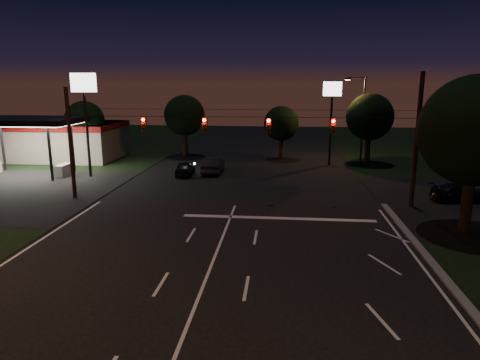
# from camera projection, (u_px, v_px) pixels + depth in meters

# --- Properties ---
(ground) EXTENTS (140.00, 140.00, 0.00)m
(ground) POSITION_uv_depth(u_px,v_px,m) (193.00, 311.00, 15.84)
(ground) COLOR black
(ground) RESTS_ON ground
(stop_bar) EXTENTS (12.00, 0.50, 0.01)m
(stop_bar) POSITION_uv_depth(u_px,v_px,m) (278.00, 218.00, 26.71)
(stop_bar) COLOR silver
(stop_bar) RESTS_ON ground
(utility_pole_right) EXTENTS (0.30, 0.30, 9.00)m
(utility_pole_right) POSITION_uv_depth(u_px,v_px,m) (411.00, 207.00, 29.24)
(utility_pole_right) COLOR black
(utility_pole_right) RESTS_ON ground
(utility_pole_left) EXTENTS (0.28, 0.28, 8.00)m
(utility_pole_left) POSITION_uv_depth(u_px,v_px,m) (75.00, 197.00, 31.56)
(utility_pole_left) COLOR black
(utility_pole_left) RESTS_ON ground
(signal_span) EXTENTS (24.00, 0.40, 1.56)m
(signal_span) POSITION_uv_depth(u_px,v_px,m) (236.00, 124.00, 29.15)
(signal_span) COLOR black
(signal_span) RESTS_ON ground
(gas_station) EXTENTS (14.20, 16.10, 5.25)m
(gas_station) POSITION_uv_depth(u_px,v_px,m) (54.00, 138.00, 46.92)
(gas_station) COLOR gray
(gas_station) RESTS_ON ground
(pole_sign_left_near) EXTENTS (2.20, 0.30, 9.10)m
(pole_sign_left_near) POSITION_uv_depth(u_px,v_px,m) (85.00, 98.00, 37.01)
(pole_sign_left_near) COLOR black
(pole_sign_left_near) RESTS_ON ground
(pole_sign_right) EXTENTS (1.80, 0.30, 8.40)m
(pole_sign_right) POSITION_uv_depth(u_px,v_px,m) (332.00, 104.00, 42.81)
(pole_sign_right) COLOR black
(pole_sign_right) RESTS_ON ground
(street_light_right_far) EXTENTS (2.20, 0.35, 9.00)m
(street_light_right_far) POSITION_uv_depth(u_px,v_px,m) (361.00, 113.00, 44.66)
(street_light_right_far) COLOR black
(street_light_right_far) RESTS_ON ground
(tree_right_near) EXTENTS (6.00, 6.00, 8.76)m
(tree_right_near) POSITION_uv_depth(u_px,v_px,m) (475.00, 132.00, 23.15)
(tree_right_near) COLOR black
(tree_right_near) RESTS_ON ground
(tree_far_a) EXTENTS (4.20, 4.20, 6.42)m
(tree_far_a) POSITION_uv_depth(u_px,v_px,m) (85.00, 121.00, 45.87)
(tree_far_a) COLOR black
(tree_far_a) RESTS_ON ground
(tree_far_b) EXTENTS (4.60, 4.60, 6.98)m
(tree_far_b) POSITION_uv_depth(u_px,v_px,m) (185.00, 116.00, 48.72)
(tree_far_b) COLOR black
(tree_far_b) RESTS_ON ground
(tree_far_c) EXTENTS (3.80, 3.80, 5.86)m
(tree_far_c) POSITION_uv_depth(u_px,v_px,m) (281.00, 124.00, 46.82)
(tree_far_c) COLOR black
(tree_far_c) RESTS_ON ground
(tree_far_d) EXTENTS (4.80, 4.80, 7.30)m
(tree_far_d) POSITION_uv_depth(u_px,v_px,m) (370.00, 117.00, 43.83)
(tree_far_d) COLOR black
(tree_far_d) RESTS_ON ground
(tree_far_e) EXTENTS (4.00, 4.00, 6.18)m
(tree_far_e) POSITION_uv_depth(u_px,v_px,m) (458.00, 127.00, 41.25)
(tree_far_e) COLOR black
(tree_far_e) RESTS_ON ground
(car_oncoming_a) EXTENTS (1.75, 3.82, 1.27)m
(car_oncoming_a) POSITION_uv_depth(u_px,v_px,m) (185.00, 168.00, 39.12)
(car_oncoming_a) COLOR black
(car_oncoming_a) RESTS_ON ground
(car_oncoming_b) EXTENTS (1.58, 4.51, 1.49)m
(car_oncoming_b) POSITION_uv_depth(u_px,v_px,m) (213.00, 165.00, 40.10)
(car_oncoming_b) COLOR black
(car_oncoming_b) RESTS_ON ground
(car_cross) EXTENTS (4.60, 2.13, 1.30)m
(car_cross) POSITION_uv_depth(u_px,v_px,m) (464.00, 193.00, 30.34)
(car_cross) COLOR black
(car_cross) RESTS_ON ground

